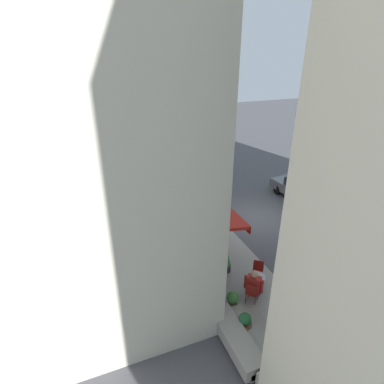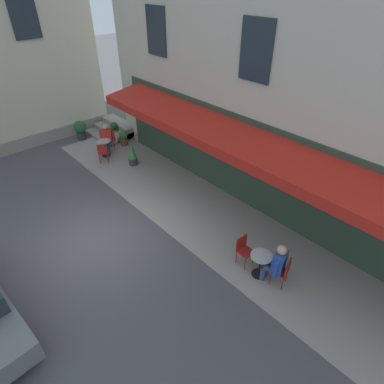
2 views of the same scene
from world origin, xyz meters
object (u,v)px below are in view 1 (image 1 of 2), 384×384
at_px(cafe_chair_red_facing_street, 252,291).
at_px(potted_plant_mid_terrace, 299,331).
at_px(seated_patron_in_blue, 179,181).
at_px(cafe_table_near_entrance, 183,187).
at_px(cafe_table_mid_terrace, 257,282).
at_px(potted_plant_under_sign, 233,300).
at_px(cafe_chair_red_corner_left, 177,183).
at_px(cafe_chair_red_under_awning, 258,270).
at_px(cafe_chair_red_kerbside, 186,190).
at_px(potted_plant_by_steps, 226,261).
at_px(parked_car_grey, 306,190).
at_px(potted_plant_entrance_left, 245,324).
at_px(seated_companion_in_red, 254,284).

xyz_separation_m(cafe_chair_red_facing_street, potted_plant_mid_terrace, (1.98, 0.47, -0.01)).
bearing_deg(potted_plant_mid_terrace, seated_patron_in_blue, 178.59).
xyz_separation_m(cafe_table_near_entrance, cafe_table_mid_terrace, (9.14, -0.40, 0.00)).
relative_size(seated_patron_in_blue, potted_plant_under_sign, 1.80).
bearing_deg(cafe_chair_red_corner_left, potted_plant_mid_terrace, -1.10).
xyz_separation_m(cafe_table_mid_terrace, cafe_chair_red_under_awning, (-0.51, 0.37, 0.06)).
bearing_deg(potted_plant_under_sign, cafe_chair_red_kerbside, 169.80).
bearing_deg(potted_plant_by_steps, cafe_chair_red_under_awning, 41.02).
bearing_deg(cafe_chair_red_corner_left, cafe_chair_red_under_awning, 0.90).
xyz_separation_m(cafe_table_near_entrance, cafe_chair_red_corner_left, (-0.61, -0.17, 0.06)).
height_order(cafe_table_near_entrance, seated_patron_in_blue, seated_patron_in_blue).
xyz_separation_m(cafe_table_near_entrance, potted_plant_under_sign, (9.56, -1.64, -0.08)).
height_order(cafe_chair_red_kerbside, potted_plant_by_steps, potted_plant_by_steps).
height_order(potted_plant_mid_terrace, parked_car_grey, parked_car_grey).
bearing_deg(cafe_table_mid_terrace, cafe_chair_red_kerbside, 177.52).
bearing_deg(cafe_chair_red_corner_left, potted_plant_under_sign, -8.19).
relative_size(cafe_chair_red_corner_left, cafe_chair_red_facing_street, 1.00).
xyz_separation_m(potted_plant_entrance_left, parked_car_grey, (-6.98, 8.20, 0.33)).
distance_m(potted_plant_mid_terrace, potted_plant_entrance_left, 1.66).
xyz_separation_m(cafe_chair_red_corner_left, potted_plant_under_sign, (10.16, -1.46, -0.14)).
height_order(cafe_chair_red_facing_street, potted_plant_mid_terrace, potted_plant_mid_terrace).
height_order(cafe_table_mid_terrace, seated_companion_in_red, seated_companion_in_red).
bearing_deg(parked_car_grey, seated_patron_in_blue, -121.50).
xyz_separation_m(potted_plant_mid_terrace, potted_plant_by_steps, (-3.91, -0.48, -0.02)).
height_order(cafe_table_near_entrance, potted_plant_mid_terrace, potted_plant_mid_terrace).
xyz_separation_m(cafe_chair_red_kerbside, cafe_table_mid_terrace, (8.50, -0.37, -0.06)).
bearing_deg(seated_patron_in_blue, cafe_chair_red_under_awning, 0.54).
xyz_separation_m(cafe_chair_red_corner_left, potted_plant_entrance_left, (11.20, -1.59, -0.17)).
distance_m(cafe_table_near_entrance, potted_plant_entrance_left, 10.74).
xyz_separation_m(cafe_chair_red_under_awning, potted_plant_by_steps, (-0.99, -0.86, -0.03)).
bearing_deg(potted_plant_by_steps, potted_plant_mid_terrace, 7.05).
bearing_deg(cafe_table_mid_terrace, seated_companion_in_red, -48.59).
relative_size(cafe_table_mid_terrace, seated_patron_in_blue, 0.56).
distance_m(cafe_chair_red_kerbside, seated_companion_in_red, 8.81).
bearing_deg(parked_car_grey, seated_companion_in_red, -50.94).
distance_m(cafe_chair_red_corner_left, cafe_chair_red_facing_street, 10.19).
xyz_separation_m(cafe_table_near_entrance, potted_plant_entrance_left, (10.59, -1.76, -0.11)).
bearing_deg(cafe_chair_red_corner_left, cafe_table_near_entrance, 15.92).
height_order(cafe_chair_red_kerbside, potted_plant_mid_terrace, potted_plant_mid_terrace).
bearing_deg(cafe_chair_red_corner_left, parked_car_grey, 57.43).
distance_m(cafe_chair_red_under_awning, parked_car_grey, 8.18).
relative_size(seated_companion_in_red, potted_plant_mid_terrace, 1.41).
height_order(cafe_table_near_entrance, cafe_chair_red_under_awning, cafe_chair_red_under_awning).
bearing_deg(cafe_chair_red_kerbside, potted_plant_by_steps, -7.01).
bearing_deg(cafe_chair_red_corner_left, potted_plant_by_steps, -4.98).
bearing_deg(cafe_chair_red_kerbside, cafe_table_mid_terrace, -2.48).
bearing_deg(cafe_table_mid_terrace, potted_plant_mid_terrace, -0.21).
relative_size(cafe_chair_red_under_awning, seated_companion_in_red, 0.67).
distance_m(seated_patron_in_blue, potted_plant_mid_terrace, 11.94).
height_order(cafe_table_near_entrance, seated_companion_in_red, seated_companion_in_red).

